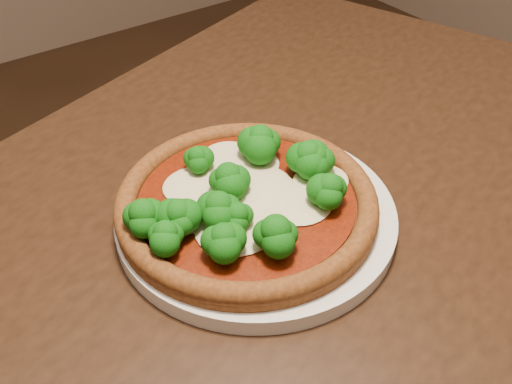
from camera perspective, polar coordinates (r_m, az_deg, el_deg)
dining_table at (r=0.65m, az=1.36°, el=-11.88°), size 1.40×1.11×0.75m
plate at (r=0.59m, az=-0.00°, el=-2.29°), size 0.29×0.29×0.02m
pizza at (r=0.57m, az=-1.00°, el=-0.64°), size 0.27×0.27×0.06m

